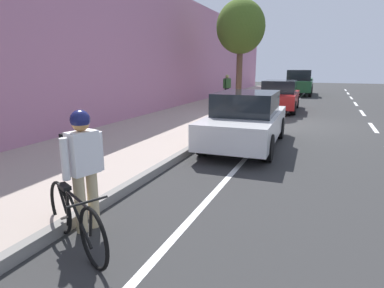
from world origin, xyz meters
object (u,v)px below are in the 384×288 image
(parked_sedan_white_mid, at_px, (246,120))
(pedestrian_on_phone, at_px, (227,86))
(street_tree_near_cyclist, at_px, (241,28))
(parked_pickup_green_nearest, at_px, (299,83))
(cyclist_with_backpack, at_px, (82,159))
(bicycle_at_curb, at_px, (75,220))
(fire_hydrant, at_px, (276,88))
(parked_sedan_red_second, at_px, (279,96))

(parked_sedan_white_mid, bearing_deg, pedestrian_on_phone, -70.72)
(street_tree_near_cyclist, bearing_deg, parked_pickup_green_nearest, -101.85)
(parked_sedan_white_mid, height_order, cyclist_with_backpack, cyclist_with_backpack)
(bicycle_at_curb, height_order, pedestrian_on_phone, pedestrian_on_phone)
(pedestrian_on_phone, bearing_deg, parked_sedan_white_mid, 109.28)
(parked_sedan_white_mid, xyz_separation_m, fire_hydrant, (1.59, -17.13, -0.16))
(parked_sedan_red_second, distance_m, street_tree_near_cyclist, 3.92)
(pedestrian_on_phone, bearing_deg, cyclist_with_backpack, 99.41)
(parked_pickup_green_nearest, bearing_deg, parked_sedan_white_mid, 90.04)
(parked_pickup_green_nearest, relative_size, pedestrian_on_phone, 3.39)
(parked_pickup_green_nearest, height_order, bicycle_at_curb, parked_pickup_green_nearest)
(cyclist_with_backpack, distance_m, pedestrian_on_phone, 15.80)
(street_tree_near_cyclist, bearing_deg, cyclist_with_backpack, 95.58)
(parked_sedan_white_mid, relative_size, bicycle_at_curb, 2.80)
(parked_sedan_white_mid, relative_size, fire_hydrant, 5.30)
(parked_sedan_red_second, height_order, cyclist_with_backpack, cyclist_with_backpack)
(parked_sedan_red_second, bearing_deg, parked_pickup_green_nearest, -90.92)
(cyclist_with_backpack, xyz_separation_m, pedestrian_on_phone, (2.58, -15.58, 0.04))
(parked_sedan_white_mid, distance_m, bicycle_at_curb, 6.08)
(cyclist_with_backpack, bearing_deg, parked_sedan_white_mid, -99.34)
(parked_sedan_white_mid, xyz_separation_m, cyclist_with_backpack, (0.92, 5.58, 0.26))
(fire_hydrant, bearing_deg, cyclist_with_backpack, 91.69)
(parked_sedan_white_mid, xyz_separation_m, street_tree_near_cyclist, (2.23, -7.80, 3.33))
(parked_pickup_green_nearest, xyz_separation_m, parked_sedan_white_mid, (-0.01, 18.34, -0.15))
(pedestrian_on_phone, bearing_deg, fire_hydrant, -105.03)
(parked_sedan_red_second, relative_size, street_tree_near_cyclist, 0.84)
(parked_pickup_green_nearest, relative_size, parked_sedan_white_mid, 1.20)
(parked_pickup_green_nearest, relative_size, street_tree_near_cyclist, 1.01)
(parked_sedan_white_mid, distance_m, pedestrian_on_phone, 10.61)
(parked_sedan_white_mid, height_order, street_tree_near_cyclist, street_tree_near_cyclist)
(parked_pickup_green_nearest, xyz_separation_m, street_tree_near_cyclist, (2.21, 10.54, 3.19))
(cyclist_with_backpack, xyz_separation_m, fire_hydrant, (0.67, -22.71, -0.42))
(parked_sedan_red_second, height_order, pedestrian_on_phone, pedestrian_on_phone)
(pedestrian_on_phone, relative_size, fire_hydrant, 1.87)
(parked_pickup_green_nearest, xyz_separation_m, fire_hydrant, (1.57, 1.21, -0.31))
(pedestrian_on_phone, bearing_deg, bicycle_at_curb, 99.93)
(parked_sedan_red_second, distance_m, bicycle_at_curb, 14.14)
(parked_sedan_red_second, bearing_deg, fire_hydrant, -81.14)
(street_tree_near_cyclist, distance_m, fire_hydrant, 9.99)
(bicycle_at_curb, bearing_deg, parked_sedan_red_second, -92.09)
(parked_sedan_white_mid, xyz_separation_m, pedestrian_on_phone, (3.50, -10.01, 0.29))
(bicycle_at_curb, bearing_deg, street_tree_near_cyclist, -83.67)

